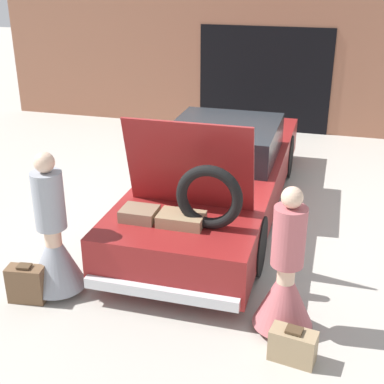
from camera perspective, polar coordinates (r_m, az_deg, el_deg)
ground_plane at (r=8.04m, az=2.79°, el=-1.88°), size 40.00×40.00×0.00m
garage_wall_back at (r=11.72m, az=7.82°, el=13.22°), size 12.00×0.14×2.80m
car at (r=7.82m, az=2.90°, el=1.91°), size 1.81×5.41×1.84m
person_left at (r=6.04m, az=-14.51°, el=-5.49°), size 0.63×0.63×1.66m
person_right at (r=5.36m, az=9.92°, el=-9.47°), size 0.60×0.60×1.57m
suitcase_beside_left_person at (r=6.16m, az=-17.22°, el=-9.35°), size 0.42×0.24×0.44m
suitcase_beside_right_person at (r=5.23m, az=10.70°, el=-15.80°), size 0.46×0.28×0.35m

